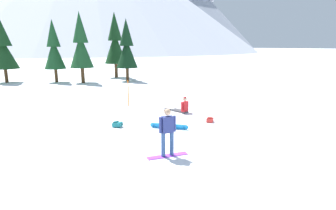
% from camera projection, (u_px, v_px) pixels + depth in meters
% --- Properties ---
extents(ground_plane, '(800.00, 800.00, 0.00)m').
position_uv_depth(ground_plane, '(214.00, 134.00, 12.25)').
color(ground_plane, white).
extents(snowboarder_foreground, '(1.54, 0.49, 1.76)m').
position_uv_depth(snowboarder_foreground, '(167.00, 131.00, 9.59)').
color(snowboarder_foreground, '#993FD8').
rests_on(snowboarder_foreground, ground_plane).
extents(snowboarder_midground, '(0.92, 1.80, 1.00)m').
position_uv_depth(snowboarder_midground, '(183.00, 107.00, 16.11)').
color(snowboarder_midground, '#4C4C51').
rests_on(snowboarder_midground, ground_plane).
extents(loose_snowboard_near_right, '(1.47, 1.34, 0.26)m').
position_uv_depth(loose_snowboard_near_right, '(169.00, 126.00, 12.99)').
color(loose_snowboard_near_right, '#1E8CD8').
rests_on(loose_snowboard_near_right, ground_plane).
extents(backpack_teal, '(0.55, 0.55, 0.29)m').
position_uv_depth(backpack_teal, '(117.00, 124.00, 13.29)').
color(backpack_teal, '#1E7A7F').
rests_on(backpack_teal, ground_plane).
extents(backpack_red, '(0.54, 0.54, 0.27)m').
position_uv_depth(backpack_red, '(210.00, 120.00, 14.15)').
color(backpack_red, red).
rests_on(backpack_red, ground_plane).
extents(trail_marker_pole, '(0.06, 0.06, 1.71)m').
position_uv_depth(trail_marker_pole, '(128.00, 93.00, 17.83)').
color(trail_marker_pole, orange).
rests_on(trail_marker_pole, ground_plane).
extents(pine_tree_leaning, '(2.43, 2.43, 7.41)m').
position_uv_depth(pine_tree_leaning, '(81.00, 45.00, 28.41)').
color(pine_tree_leaning, '#472D19').
rests_on(pine_tree_leaning, ground_plane).
extents(pine_tree_tall, '(2.20, 2.20, 6.67)m').
position_uv_depth(pine_tree_tall, '(54.00, 48.00, 28.94)').
color(pine_tree_tall, '#472D19').
rests_on(pine_tree_tall, ground_plane).
extents(pine_tree_slender, '(2.88, 2.88, 6.83)m').
position_uv_depth(pine_tree_slender, '(3.00, 48.00, 28.63)').
color(pine_tree_slender, '#472D19').
rests_on(pine_tree_slender, ground_plane).
extents(pine_tree_young, '(2.37, 2.37, 6.84)m').
position_uv_depth(pine_tree_young, '(127.00, 48.00, 29.90)').
color(pine_tree_young, '#472D19').
rests_on(pine_tree_young, ground_plane).
extents(pine_tree_broad, '(2.69, 2.69, 7.96)m').
position_uv_depth(pine_tree_broad, '(115.00, 42.00, 33.32)').
color(pine_tree_broad, '#472D19').
rests_on(pine_tree_broad, ground_plane).
extents(peak_central_summit, '(118.51, 118.51, 62.14)m').
position_uv_depth(peak_central_summit, '(179.00, 8.00, 208.56)').
color(peak_central_summit, '#8C93A3').
rests_on(peak_central_summit, ground_plane).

